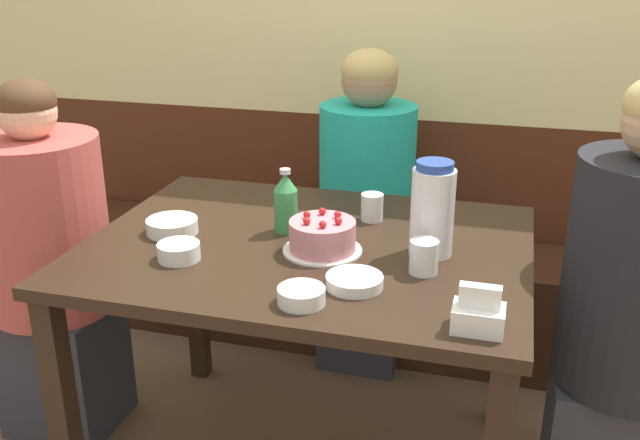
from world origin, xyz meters
TOP-DOWN VIEW (x-y plane):
  - back_wall at (0.00, 1.05)m, footprint 4.80×0.04m
  - bench_seat at (0.00, 0.83)m, footprint 2.66×0.38m
  - dining_table at (0.00, 0.00)m, footprint 1.20×0.92m
  - birthday_cake at (0.06, -0.05)m, footprint 0.21×0.21m
  - water_pitcher at (0.34, 0.02)m, footprint 0.11×0.11m
  - soju_bottle at (-0.08, 0.06)m, footprint 0.07×0.07m
  - napkin_holder at (0.49, -0.36)m, footprint 0.11×0.08m
  - bowl_soup_white at (0.19, -0.23)m, footprint 0.14×0.14m
  - bowl_rice_small at (-0.29, -0.20)m, footprint 0.11×0.11m
  - bowl_side_dish at (-0.39, -0.03)m, footprint 0.15×0.15m
  - bowl_sauce_shallow at (0.09, -0.35)m, footprint 0.11×0.11m
  - glass_water_tall at (0.14, 0.22)m, footprint 0.07×0.07m
  - glass_tumbler_short at (0.33, -0.11)m, footprint 0.07×0.07m
  - person_teal_shirt at (-0.86, 0.02)m, footprint 0.39×0.39m
  - person_pale_blue_shirt at (0.86, 0.06)m, footprint 0.37×0.37m
  - person_grey_tee at (0.01, 0.72)m, footprint 0.35×0.35m

SIDE VIEW (x-z plane):
  - bench_seat at x=0.00m, z-range 0.00..0.44m
  - person_teal_shirt at x=-0.86m, z-range 0.00..1.18m
  - person_grey_tee at x=0.01m, z-range -0.01..1.20m
  - person_pale_blue_shirt at x=0.86m, z-range 0.00..1.27m
  - dining_table at x=0.00m, z-range 0.29..1.06m
  - bowl_soup_white at x=0.19m, z-range 0.78..0.81m
  - bowl_sauce_shallow at x=0.09m, z-range 0.78..0.82m
  - bowl_side_dish at x=-0.39m, z-range 0.78..0.82m
  - bowl_rice_small at x=-0.29m, z-range 0.78..0.82m
  - napkin_holder at x=0.49m, z-range 0.76..0.87m
  - glass_water_tall at x=0.14m, z-range 0.78..0.86m
  - birthday_cake at x=0.06m, z-range 0.77..0.87m
  - glass_tumbler_short at x=0.33m, z-range 0.78..0.86m
  - soju_bottle at x=-0.08m, z-range 0.77..0.96m
  - water_pitcher at x=0.34m, z-range 0.77..1.03m
  - back_wall at x=0.00m, z-range 0.00..2.50m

